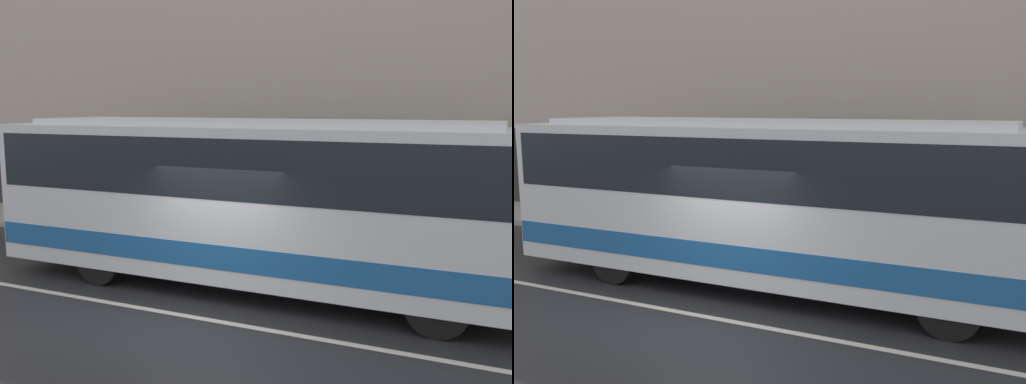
% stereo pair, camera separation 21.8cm
% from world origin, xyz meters
% --- Properties ---
extents(ground_plane, '(60.00, 60.00, 0.00)m').
position_xyz_m(ground_plane, '(0.00, 0.00, 0.00)').
color(ground_plane, '#262628').
extents(sidewalk, '(60.00, 2.52, 0.15)m').
position_xyz_m(sidewalk, '(0.00, 5.26, 0.07)').
color(sidewalk, gray).
rests_on(sidewalk, ground_plane).
extents(lane_stripe, '(54.00, 0.14, 0.01)m').
position_xyz_m(lane_stripe, '(0.00, 0.00, 0.00)').
color(lane_stripe, beige).
rests_on(lane_stripe, ground_plane).
extents(transit_bus, '(10.58, 2.58, 3.32)m').
position_xyz_m(transit_bus, '(0.08, 1.96, 1.87)').
color(transit_bus, silver).
rests_on(transit_bus, ground_plane).
extents(pedestrian_waiting, '(0.36, 0.36, 1.58)m').
position_xyz_m(pedestrian_waiting, '(0.98, 4.83, 0.88)').
color(pedestrian_waiting, '#333338').
rests_on(pedestrian_waiting, sidewalk).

